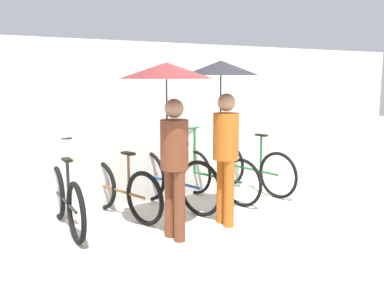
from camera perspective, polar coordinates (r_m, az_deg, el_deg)
The scene contains 9 objects.
ground_plane at distance 5.13m, azimuth 5.80°, elevation -12.51°, with size 30.00×30.00×0.00m, color beige.
back_wall at distance 6.41m, azimuth -4.98°, elevation 2.80°, with size 11.08×0.12×2.36m.
parked_bicycle_0 at distance 5.51m, azimuth -16.49°, elevation -7.20°, with size 0.44×1.69×1.08m.
parked_bicycle_1 at distance 5.84m, azimuth -9.45°, elevation -6.07°, with size 0.54×1.63×1.07m.
parked_bicycle_2 at distance 6.13m, azimuth -2.69°, elevation -4.91°, with size 0.58×1.80×1.00m.
parked_bicycle_3 at distance 6.52m, azimuth 3.30°, elevation -4.25°, with size 0.51×1.64×1.08m.
parked_bicycle_4 at distance 7.06m, azimuth 7.91°, elevation -3.20°, with size 0.44×1.79×1.09m.
pedestrian_leading at distance 4.85m, azimuth -3.09°, elevation 6.04°, with size 1.07×1.07×2.03m.
pedestrian_center at distance 5.34m, azimuth 4.12°, elevation 5.99°, with size 0.94×0.94×2.07m.
Camera 1 is at (-3.03, -3.68, 1.90)m, focal length 40.00 mm.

